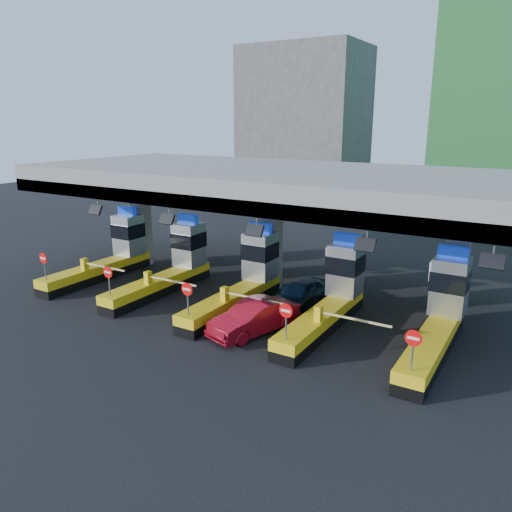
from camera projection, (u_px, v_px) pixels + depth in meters
The scene contains 10 objects.
ground at pixel (243, 305), 26.70m from camera, with size 120.00×120.00×0.00m, color black.
toll_canopy at pixel (270, 184), 27.45m from camera, with size 28.00×12.09×7.00m.
toll_lane_far_left at pixel (112, 253), 31.54m from camera, with size 4.43×8.00×4.16m.
toll_lane_left at pixel (173, 265), 29.05m from camera, with size 4.43×8.00×4.16m.
toll_lane_center at pixel (246, 278), 26.56m from camera, with size 4.43×8.00×4.16m.
toll_lane_right at pixel (333, 295), 24.07m from camera, with size 4.43×8.00×4.16m.
toll_lane_far_right at pixel (441, 315), 21.58m from camera, with size 4.43×8.00×4.16m.
bg_building_concrete at pixel (304, 124), 61.01m from camera, with size 14.00×10.00×18.00m, color #4C4C49.
van at pixel (300, 294), 26.18m from camera, with size 1.73×4.30×1.47m, color black.
red_car at pixel (254, 318), 22.98m from camera, with size 1.60×4.58×1.51m, color maroon.
Camera 1 is at (13.54, -21.10, 9.59)m, focal length 35.00 mm.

